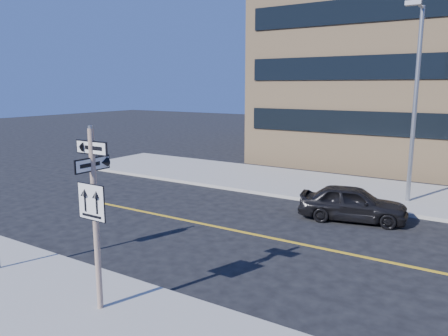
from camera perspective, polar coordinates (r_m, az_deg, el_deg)
The scene contains 5 objects.
ground at distance 12.25m, azimuth -6.78°, elevation -13.57°, with size 120.00×120.00×0.00m, color black.
sign_pole at distance 9.73m, azimuth -16.56°, elevation -5.13°, with size 0.92×0.92×4.06m.
parked_car_a at distance 17.18m, azimuth 16.44°, elevation -4.41°, with size 3.95×1.59×1.35m, color black.
streetlight_a at distance 19.59m, azimuth 23.69°, elevation 9.03°, with size 0.55×2.25×8.00m.
building_brick at distance 34.20m, azimuth 24.84°, elevation 16.42°, with size 18.00×18.00×18.00m, color tan.
Camera 1 is at (7.17, -8.57, 5.01)m, focal length 35.00 mm.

